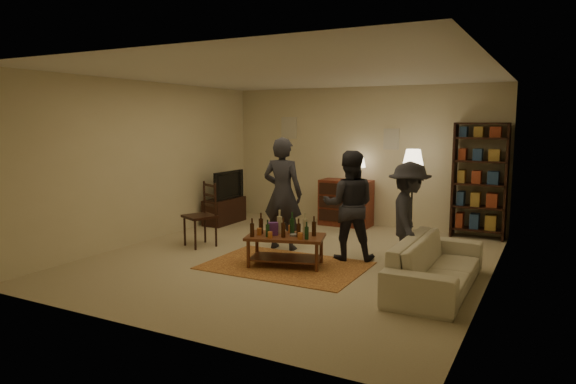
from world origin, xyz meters
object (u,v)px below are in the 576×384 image
Objects in this scene: dresser at (346,202)px; person_by_sofa at (409,217)px; sofa at (436,264)px; bookshelf at (479,179)px; tv_stand at (225,204)px; floor_lamp at (413,163)px; coffee_table at (285,239)px; dining_chair at (204,212)px; person_right at (349,205)px; person_left at (283,194)px.

person_by_sofa is at bearing -53.42° from dresser.
bookshelf is at bearing -0.82° from sofa.
person_by_sofa is at bearing -21.55° from tv_stand.
bookshelf is 1.18m from floor_lamp.
coffee_table is 0.80× the size of person_by_sofa.
tv_stand is at bearing 139.40° from dining_chair.
person_right reaches higher than floor_lamp.
person_by_sofa is at bearing 41.60° from sofa.
person_by_sofa reaches higher than coffee_table.
person_left reaches higher than person_right.
person_left is (-0.22, -2.23, 0.42)m from dresser.
bookshelf reaches higher than coffee_table.
person_by_sofa is at bearing -76.78° from floor_lamp.
dresser is (2.25, 0.91, 0.09)m from tv_stand.
sofa is (2.10, -0.02, -0.09)m from coffee_table.
person_by_sofa is (4.14, -1.64, 0.37)m from tv_stand.
dresser is at bearing 85.91° from dining_chair.
person_by_sofa is (1.89, -2.55, 0.27)m from dresser.
floor_lamp is at bearing -156.14° from bookshelf.
bookshelf is (2.44, 0.07, 0.56)m from dresser.
bookshelf is 1.34× the size of person_by_sofa.
bookshelf reaches higher than dining_chair.
person_left is at bearing 120.17° from coffee_table.
person_left reaches higher than floor_lamp.
bookshelf is at bearing -143.38° from person_left.
bookshelf reaches higher than sofa.
dresser is (-0.29, 3.09, 0.08)m from coffee_table.
person_right is (-1.49, -2.39, -0.23)m from bookshelf.
person_right is at bearing -102.80° from floor_lamp.
person_right reaches higher than person_by_sofa.
sofa is at bearing -69.68° from floor_lamp.
floor_lamp is 2.28m from person_by_sofa.
tv_stand is 0.68× the size of floor_lamp.
person_left is 2.14m from person_by_sofa.
floor_lamp is 3.06m from sofa.
person_left is at bearing -32.77° from tv_stand.
floor_lamp is 0.96× the size of person_right.
person_right is 0.97m from person_by_sofa.
person_left reaches higher than sofa.
sofa is 0.88m from person_by_sofa.
person_left reaches higher than tv_stand.
bookshelf reaches higher than person_left.
bookshelf is at bearing -141.20° from person_right.
tv_stand is 0.51× the size of sofa.
coffee_table is at bearing -124.22° from bookshelf.
dresser is 2.50m from bookshelf.
coffee_table is at bearing 10.51° from dining_chair.
person_left is at bearing 43.40° from dining_chair.
bookshelf is 3.26m from sofa.
dining_chair reaches higher than tv_stand.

